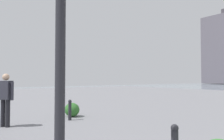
% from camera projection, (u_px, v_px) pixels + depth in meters
% --- Properties ---
extents(lamppost, '(0.98, 0.28, 3.79)m').
position_uv_depth(lamppost, '(61.00, 6.00, 3.11)').
color(lamppost, '#232328').
rests_on(lamppost, ground).
extents(pedestrian, '(0.52, 0.43, 1.71)m').
position_uv_depth(pedestrian, '(6.00, 96.00, 7.28)').
color(pedestrian, black).
rests_on(pedestrian, ground).
extents(bollard_mid, '(0.13, 0.13, 0.77)m').
position_uv_depth(bollard_mid, '(70.00, 109.00, 8.42)').
color(bollard_mid, '#232328').
rests_on(bollard_mid, ground).
extents(shrub_low, '(0.66, 0.59, 0.56)m').
position_uv_depth(shrub_low, '(72.00, 110.00, 9.20)').
color(shrub_low, '#2D6628').
rests_on(shrub_low, ground).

